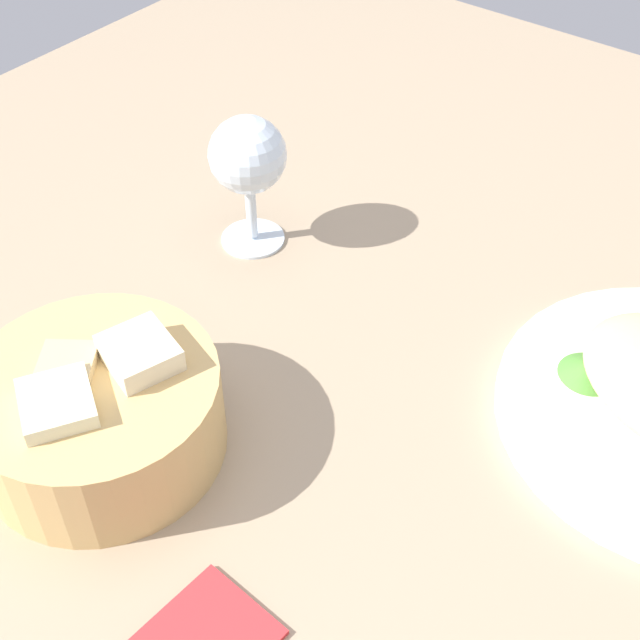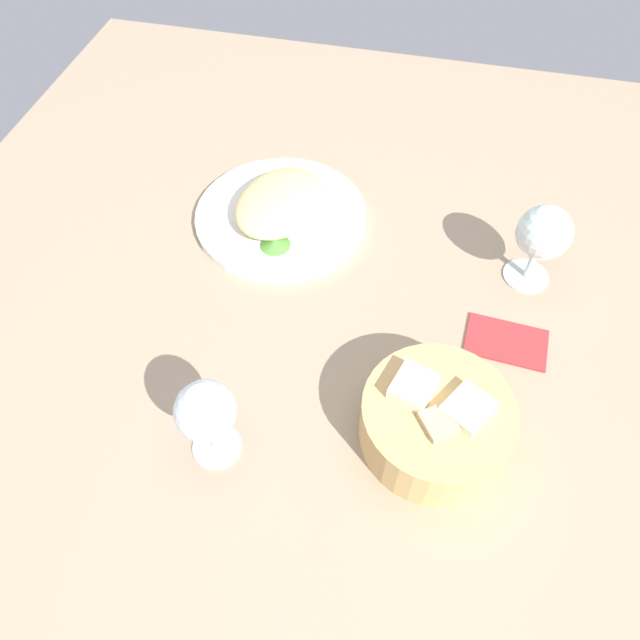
% 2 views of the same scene
% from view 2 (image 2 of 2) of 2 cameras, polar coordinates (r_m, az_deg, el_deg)
% --- Properties ---
extents(ground_plane, '(1.40, 1.40, 0.02)m').
position_cam_2_polar(ground_plane, '(0.86, 2.95, 0.59)').
color(ground_plane, tan).
extents(plate, '(0.28, 0.28, 0.01)m').
position_cam_2_polar(plate, '(0.97, -3.78, 10.01)').
color(plate, white).
rests_on(plate, ground_plane).
extents(omelette, '(0.20, 0.17, 0.04)m').
position_cam_2_polar(omelette, '(0.95, -3.88, 11.30)').
color(omelette, '#EDD287').
rests_on(omelette, plate).
extents(lettuce_garnish, '(0.05, 0.05, 0.01)m').
position_cam_2_polar(lettuce_garnish, '(0.91, -4.38, 7.54)').
color(lettuce_garnish, '#4B8635').
rests_on(lettuce_garnish, plate).
extents(bread_basket, '(0.18, 0.18, 0.09)m').
position_cam_2_polar(bread_basket, '(0.72, 11.11, -9.56)').
color(bread_basket, tan).
rests_on(bread_basket, ground_plane).
extents(wine_glass_near, '(0.07, 0.07, 0.13)m').
position_cam_2_polar(wine_glass_near, '(0.67, -10.96, -8.85)').
color(wine_glass_near, silver).
rests_on(wine_glass_near, ground_plane).
extents(wine_glass_far, '(0.08, 0.08, 0.13)m').
position_cam_2_polar(wine_glass_far, '(0.88, 20.75, 7.66)').
color(wine_glass_far, silver).
rests_on(wine_glass_far, ground_plane).
extents(folded_napkin, '(0.08, 0.11, 0.01)m').
position_cam_2_polar(folded_napkin, '(0.85, 17.61, -1.94)').
color(folded_napkin, red).
rests_on(folded_napkin, ground_plane).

